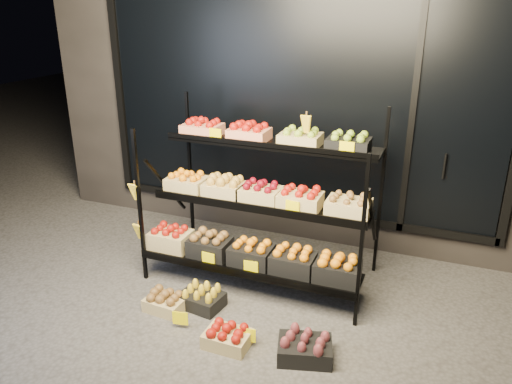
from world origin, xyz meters
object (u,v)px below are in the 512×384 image
at_px(display_rack, 258,203).
at_px(floor_crate_left, 165,301).
at_px(floor_crate_midleft, 201,298).
at_px(floor_crate_midright, 227,336).

distance_m(display_rack, floor_crate_left, 1.21).
bearing_deg(floor_crate_midleft, floor_crate_midright, -34.47).
xyz_separation_m(display_rack, floor_crate_midright, (0.15, -1.05, -0.70)).
bearing_deg(floor_crate_midright, floor_crate_left, 161.70).
height_order(display_rack, floor_crate_left, display_rack).
bearing_deg(display_rack, floor_crate_left, -124.40).
distance_m(display_rack, floor_crate_midleft, 1.00).
relative_size(floor_crate_left, floor_crate_midleft, 0.87).
distance_m(display_rack, floor_crate_midright, 1.27).
relative_size(floor_crate_midleft, floor_crate_midright, 1.15).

